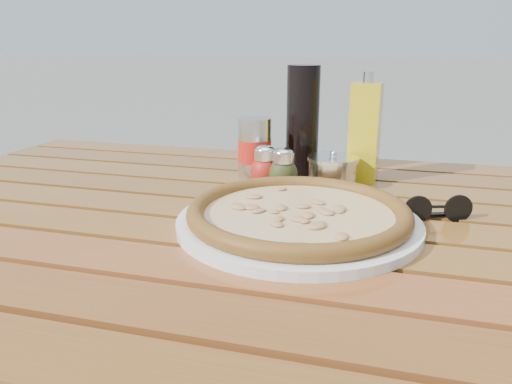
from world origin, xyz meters
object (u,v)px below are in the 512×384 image
(dark_bottle, at_px, (303,121))
(table, at_px, (253,257))
(plate, at_px, (298,223))
(pepper_shaker, at_px, (265,168))
(parmesan_tin, at_px, (333,172))
(pizza, at_px, (298,213))
(olive_oil_cruet, at_px, (365,132))
(soda_can, at_px, (255,149))
(oregano_shaker, at_px, (283,170))
(sunglasses, at_px, (437,210))

(dark_bottle, bearing_deg, table, -96.12)
(plate, distance_m, pepper_shaker, 0.22)
(parmesan_tin, bearing_deg, dark_bottle, 131.54)
(pizza, bearing_deg, olive_oil_cruet, 76.09)
(plate, distance_m, dark_bottle, 0.33)
(soda_can, bearing_deg, dark_bottle, 31.88)
(soda_can, distance_m, parmesan_tin, 0.17)
(pepper_shaker, xyz_separation_m, olive_oil_cruet, (0.17, 0.10, 0.06))
(oregano_shaker, bearing_deg, sunglasses, -18.40)
(parmesan_tin, relative_size, sunglasses, 1.12)
(soda_can, relative_size, olive_oil_cruet, 0.57)
(plate, height_order, parmesan_tin, parmesan_tin)
(table, bearing_deg, pizza, -26.15)
(table, relative_size, plate, 3.89)
(soda_can, bearing_deg, pepper_shaker, -59.79)
(dark_bottle, relative_size, sunglasses, 2.03)
(olive_oil_cruet, bearing_deg, oregano_shaker, -139.98)
(dark_bottle, height_order, sunglasses, dark_bottle)
(table, xyz_separation_m, soda_can, (-0.06, 0.21, 0.13))
(dark_bottle, relative_size, soda_can, 1.83)
(pizza, relative_size, soda_can, 2.85)
(table, height_order, plate, plate)
(oregano_shaker, bearing_deg, soda_can, 134.60)
(pizza, height_order, soda_can, soda_can)
(dark_bottle, xyz_separation_m, soda_can, (-0.09, -0.05, -0.05))
(plate, distance_m, parmesan_tin, 0.22)
(pizza, bearing_deg, oregano_shaker, 109.65)
(pepper_shaker, relative_size, soda_can, 0.68)
(soda_can, distance_m, sunglasses, 0.38)
(parmesan_tin, bearing_deg, sunglasses, -36.71)
(plate, relative_size, parmesan_tin, 2.98)
(pepper_shaker, height_order, sunglasses, pepper_shaker)
(plate, distance_m, sunglasses, 0.22)
(table, relative_size, dark_bottle, 6.36)
(pepper_shaker, xyz_separation_m, soda_can, (-0.04, 0.07, 0.02))
(oregano_shaker, relative_size, sunglasses, 0.76)
(dark_bottle, distance_m, parmesan_tin, 0.14)
(table, height_order, pizza, pizza)
(soda_can, bearing_deg, sunglasses, -25.85)
(plate, xyz_separation_m, pepper_shaker, (-0.10, 0.19, 0.03))
(plate, bearing_deg, pizza, 0.00)
(oregano_shaker, bearing_deg, plate, -70.35)
(pizza, relative_size, dark_bottle, 1.55)
(table, relative_size, soda_can, 11.67)
(table, xyz_separation_m, pepper_shaker, (-0.02, 0.15, 0.11))
(plate, height_order, olive_oil_cruet, olive_oil_cruet)
(dark_bottle, bearing_deg, oregano_shaker, -94.45)
(pepper_shaker, bearing_deg, soda_can, 120.21)
(oregano_shaker, distance_m, parmesan_tin, 0.10)
(oregano_shaker, distance_m, olive_oil_cruet, 0.19)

